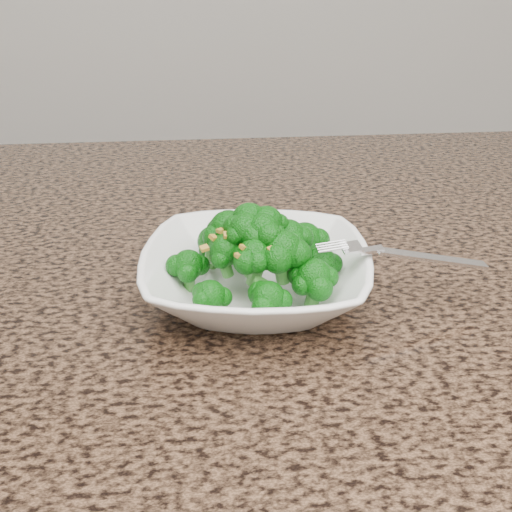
{
  "coord_description": "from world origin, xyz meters",
  "views": [
    {
      "loc": [
        0.01,
        -0.34,
        1.23
      ],
      "look_at": [
        0.06,
        0.22,
        0.95
      ],
      "focal_mm": 45.0,
      "sensor_mm": 36.0,
      "label": 1
    }
  ],
  "objects": [
    {
      "name": "garlic_topping",
      "position": [
        0.06,
        0.22,
        1.03
      ],
      "size": [
        0.12,
        0.12,
        0.01
      ],
      "primitive_type": null,
      "color": "#B78D2C",
      "rests_on": "broccoli_pile"
    },
    {
      "name": "bowl",
      "position": [
        0.06,
        0.22,
        0.93
      ],
      "size": [
        0.25,
        0.25,
        0.06
      ],
      "primitive_type": "imported",
      "rotation": [
        0.0,
        0.0,
        -0.12
      ],
      "color": "white",
      "rests_on": "granite_counter"
    },
    {
      "name": "broccoli_pile",
      "position": [
        0.06,
        0.22,
        0.99
      ],
      "size": [
        0.2,
        0.2,
        0.07
      ],
      "primitive_type": null,
      "color": "#0B620B",
      "rests_on": "bowl"
    },
    {
      "name": "granite_counter",
      "position": [
        0.0,
        0.3,
        0.89
      ],
      "size": [
        1.64,
        1.04,
        0.03
      ],
      "primitive_type": "cube",
      "color": "brown",
      "rests_on": "cabinet"
    },
    {
      "name": "fork",
      "position": [
        0.18,
        0.2,
        0.96
      ],
      "size": [
        0.19,
        0.04,
        0.01
      ],
      "primitive_type": null,
      "rotation": [
        0.0,
        0.0,
        0.05
      ],
      "color": "silver",
      "rests_on": "bowl"
    }
  ]
}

